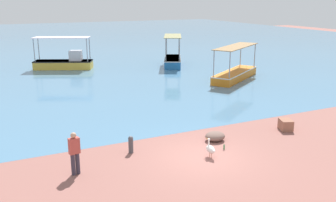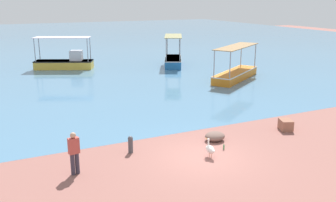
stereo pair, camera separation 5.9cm
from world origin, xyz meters
The scene contains 11 objects.
ground centered at (0.00, 0.00, 0.00)m, with size 120.00×120.00×0.00m, color #8F5950.
harbor_water centered at (0.00, 48.00, 0.00)m, with size 110.00×90.00×0.00m, color teal.
fishing_boat_near_right centered at (10.42, 12.41, 0.53)m, with size 6.15×4.83×2.74m.
fishing_boat_center centered at (-1.35, 23.35, 0.66)m, with size 5.60×3.70×2.98m.
fishing_boat_outer centered at (8.63, 20.45, 0.58)m, with size 3.54×5.00×2.96m.
pelican centered at (0.29, -0.17, 0.38)m, with size 0.28×0.80×0.80m.
mooring_bollard centered at (-2.57, 1.73, 0.41)m, with size 0.22×0.22×0.77m.
fisherman_standing centered at (-5.19, 0.69, 0.91)m, with size 0.43×0.28×1.69m.
net_pile centered at (1.51, 1.37, 0.21)m, with size 0.97×0.82×0.43m, color brown.
cargo_crate centered at (5.55, 1.09, 0.27)m, with size 0.76×0.57×0.55m, color #945D48.
glass_bottle centered at (1.29, 0.28, 0.11)m, with size 0.07×0.07×0.27m.
Camera 1 is at (-7.62, -12.62, 6.51)m, focal length 40.00 mm.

